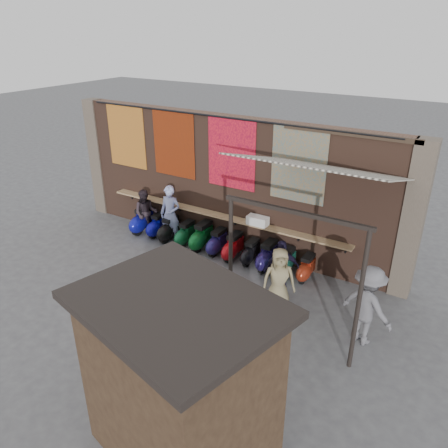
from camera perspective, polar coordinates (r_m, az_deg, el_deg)
name	(u,v)px	position (r m, az deg, el deg)	size (l,w,h in m)	color
ground	(174,284)	(11.80, -6.58, -7.73)	(70.00, 70.00, 0.00)	#474749
brick_wall	(226,183)	(12.92, 0.29, 5.32)	(10.00, 0.40, 4.00)	brown
pier_left	(100,158)	(16.10, -15.95, 8.35)	(0.50, 0.50, 4.00)	#4C4238
pier_right	(413,222)	(11.34, 23.41, 0.30)	(0.50, 0.50, 4.00)	#4C4238
eating_counter	(220,216)	(12.96, -0.57, 1.10)	(8.00, 0.32, 0.05)	#9E7A51
shelf_box	(258,221)	(12.30, 4.42, 0.45)	(0.60, 0.30, 0.25)	white
tapestry_redgold	(127,136)	(14.59, -12.61, 11.13)	(1.50, 0.02, 2.00)	maroon
tapestry_sun	(174,144)	(13.38, -6.55, 10.33)	(1.50, 0.02, 2.00)	#C6390B
tapestry_orange	(231,154)	(12.29, 0.98, 9.18)	(1.50, 0.02, 2.00)	red
tapestry_multi	(299,165)	(11.45, 9.71, 7.64)	(1.50, 0.02, 2.00)	#236480
hang_rail	(222,117)	(12.20, -0.27, 13.80)	(0.06, 0.06, 9.50)	black
scooter_stool_0	(143,220)	(14.53, -10.57, 0.45)	(0.40, 0.88, 0.83)	#0D1089
scooter_stool_1	(158,225)	(14.22, -8.59, -0.15)	(0.36, 0.79, 0.75)	#0E0E9A
scooter_stool_2	(169,229)	(13.89, -7.16, -0.65)	(0.36, 0.81, 0.77)	black
scooter_stool_3	(186,234)	(13.56, -5.01, -1.28)	(0.35, 0.78, 0.74)	#10502A
scooter_stool_4	(202,236)	(13.24, -2.89, -1.63)	(0.40, 0.89, 0.84)	#0C5420
scooter_stool_5	(218,242)	(12.99, -0.85, -2.37)	(0.36, 0.79, 0.75)	navy
scooter_stool_6	(233,247)	(12.70, 1.23, -3.00)	(0.37, 0.82, 0.78)	#A00C12
scooter_stool_7	(251,252)	(12.51, 3.53, -3.70)	(0.33, 0.74, 0.70)	black
scooter_stool_8	(268,256)	(12.24, 5.72, -4.17)	(0.38, 0.85, 0.81)	#1B1349
scooter_stool_9	(286,262)	(12.09, 8.14, -4.94)	(0.35, 0.77, 0.73)	#18614E
scooter_stool_10	(306,268)	(11.93, 10.72, -5.68)	(0.33, 0.73, 0.70)	maroon
diner_left	(170,214)	(13.64, -7.01, 1.31)	(0.67, 0.44, 1.83)	#9CA7E4
diner_right	(146,213)	(14.20, -10.18, 1.44)	(0.75, 0.58, 1.54)	#2A2027
shopper_navy	(281,269)	(10.96, 7.52, -5.82)	(0.90, 0.38, 1.54)	black
shopper_grey	(367,306)	(9.79, 18.19, -10.09)	(1.18, 0.68, 1.83)	slate
shopper_tan	(279,279)	(10.46, 7.16, -7.20)	(0.79, 0.51, 1.61)	#8A7D58
market_stall	(180,383)	(7.03, -5.72, -20.01)	(2.54, 1.91, 2.76)	black
stall_roof	(176,304)	(6.11, -6.30, -10.41)	(2.85, 2.19, 0.12)	black
stall_sign	(226,321)	(7.12, 0.32, -12.60)	(1.20, 0.04, 0.50)	gold
stall_shelf	(226,369)	(7.76, 0.31, -18.42)	(2.11, 0.10, 0.06)	#473321
awning_canvas	(325,167)	(9.48, 13.01, 7.21)	(3.20, 3.40, 0.03)	beige
awning_ledger	(349,134)	(10.85, 16.06, 11.29)	(3.30, 0.08, 0.12)	#33261C
awning_header	(295,212)	(8.31, 9.27, 1.54)	(3.00, 0.08, 0.08)	black
awning_post_left	(231,263)	(9.55, 0.86, -5.15)	(0.09, 0.09, 3.10)	black
awning_post_right	(359,302)	(8.69, 17.20, -9.74)	(0.09, 0.09, 3.10)	black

